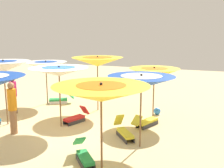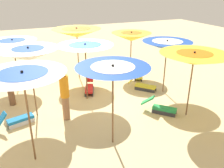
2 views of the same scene
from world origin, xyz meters
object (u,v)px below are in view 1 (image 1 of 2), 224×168
Objects in this scene: lounger_4 at (60,99)px; beachgoer_1 at (12,107)px; beach_umbrella_0 at (101,93)px; beach_umbrella_7 at (3,66)px; lounger_1 at (76,117)px; lounger_3 at (146,122)px; beach_umbrella_4 at (59,72)px; beach_umbrella_2 at (154,73)px; beach_umbrella_5 at (97,62)px; lounger_5 at (124,131)px; beach_umbrella_1 at (141,82)px; beachgoer_0 at (13,95)px; lounger_2 at (84,155)px; beach_umbrella_8 at (46,66)px; beach_ball at (157,111)px.

beachgoer_1 reaches higher than lounger_4.
beach_umbrella_7 reaches higher than beach_umbrella_0.
lounger_1 reaches higher than lounger_3.
beach_umbrella_4 reaches higher than lounger_3.
beach_umbrella_4 is 3.73m from lounger_3.
beach_umbrella_2 is 1.94m from lounger_3.
beach_umbrella_5 reaches higher than lounger_5.
beach_umbrella_0 is 5.34m from beach_umbrella_7.
beach_umbrella_1 is 1.83× the size of lounger_4.
beach_umbrella_2 is 1.87× the size of lounger_1.
beach_umbrella_5 reaches higher than beachgoer_0.
beach_umbrella_0 is 2.06× the size of lounger_2.
beach_umbrella_0 reaches higher than lounger_3.
beach_umbrella_2 is at bearing -175.09° from beach_umbrella_1.
beach_umbrella_4 is 0.93× the size of beach_umbrella_5.
beach_umbrella_4 reaches higher than beach_umbrella_1.
beach_umbrella_1 is at bearing 89.63° from beach_umbrella_7.
beach_umbrella_0 is 1.88× the size of lounger_4.
beach_umbrella_4 is at bearing -132.31° from beach_umbrella_0.
beachgoer_0 is (-0.03, -3.11, 0.64)m from lounger_1.
beach_umbrella_7 is at bearing -43.30° from lounger_1.
lounger_1 is at bearing 124.27° from lounger_3.
beach_umbrella_4 is 3.16m from beachgoer_0.
beach_umbrella_2 is 1.91× the size of lounger_2.
beach_umbrella_2 is 0.88× the size of beach_umbrella_5.
beach_umbrella_2 reaches higher than beachgoer_0.
beach_umbrella_2 is 1.00× the size of beach_umbrella_8.
lounger_1 is at bearing -2.19° from beach_umbrella_5.
beach_ball is at bearing 178.33° from beach_umbrella_0.
lounger_2 is at bearing 44.95° from beach_umbrella_4.
beach_ball is (-4.97, 0.91, -0.05)m from lounger_2.
beach_umbrella_2 is (-4.71, 0.15, -0.18)m from beach_umbrella_0.
beachgoer_0 reaches higher than lounger_1.
lounger_5 is at bearing 115.90° from lounger_4.
beach_ball is (-5.45, 0.16, -1.94)m from beach_umbrella_0.
beach_umbrella_0 reaches higher than lounger_4.
beach_umbrella_2 is at bearing 79.16° from beachgoer_1.
lounger_4 is at bearing -98.91° from beach_umbrella_2.
beachgoer_0 reaches higher than beach_ball.
beach_umbrella_1 is 3.70m from lounger_1.
beach_umbrella_4 is 1.99× the size of lounger_1.
beach_umbrella_8 is (-2.58, -2.49, -0.18)m from beach_umbrella_4.
beach_umbrella_5 is 2.86m from beach_umbrella_8.
beach_umbrella_0 is 6.69m from beachgoer_0.
lounger_2 is 5.05m from beach_ball.
lounger_5 is (2.19, -0.47, -1.70)m from beach_umbrella_2.
beachgoer_0 is 5.38× the size of beach_ball.
beachgoer_1 is at bearing -81.92° from beach_umbrella_1.
lounger_3 is at bearing 63.32° from beach_umbrella_5.
beach_umbrella_5 is (-3.10, -2.90, 0.18)m from beach_umbrella_1.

